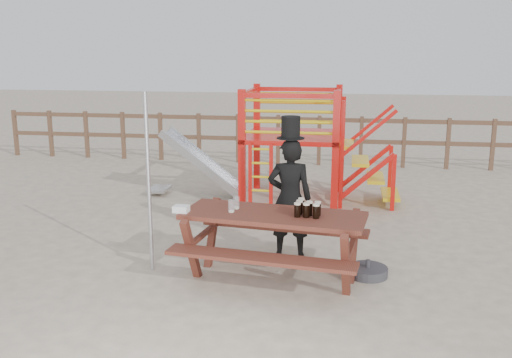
% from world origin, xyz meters
% --- Properties ---
extents(ground, '(60.00, 60.00, 0.00)m').
position_xyz_m(ground, '(0.00, 0.00, 0.00)').
color(ground, '#C4B399').
rests_on(ground, ground).
extents(back_fence, '(15.09, 0.09, 1.20)m').
position_xyz_m(back_fence, '(0.00, 7.00, 0.74)').
color(back_fence, brown).
rests_on(back_fence, ground).
extents(playground_fort, '(4.71, 1.84, 2.10)m').
position_xyz_m(playground_fort, '(0.12, 3.58, 1.07)').
color(playground_fort, red).
rests_on(playground_fort, ground).
extents(picnic_table, '(2.34, 1.76, 0.84)m').
position_xyz_m(picnic_table, '(0.36, -0.22, 0.53)').
color(picnic_table, brown).
rests_on(picnic_table, ground).
extents(man_with_hat, '(0.62, 0.44, 1.91)m').
position_xyz_m(man_with_hat, '(0.46, 0.62, 0.86)').
color(man_with_hat, black).
rests_on(man_with_hat, ground).
extents(metal_pole, '(0.05, 0.05, 2.26)m').
position_xyz_m(metal_pole, '(-1.21, -0.16, 1.13)').
color(metal_pole, '#B2B2B7').
rests_on(metal_pole, ground).
extents(parasol_base, '(0.50, 0.50, 0.21)m').
position_xyz_m(parasol_base, '(1.50, 0.08, 0.06)').
color(parasol_base, '#36363B').
rests_on(parasol_base, ground).
extents(paper_bag, '(0.19, 0.15, 0.08)m').
position_xyz_m(paper_bag, '(-0.75, -0.35, 0.88)').
color(paper_bag, white).
rests_on(paper_bag, picnic_table).
extents(stout_pints, '(0.31, 0.31, 0.17)m').
position_xyz_m(stout_pints, '(0.76, -0.25, 0.93)').
color(stout_pints, black).
rests_on(stout_pints, picnic_table).
extents(empty_glasses, '(0.11, 0.23, 0.15)m').
position_xyz_m(empty_glasses, '(-0.14, -0.17, 0.91)').
color(empty_glasses, silver).
rests_on(empty_glasses, picnic_table).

